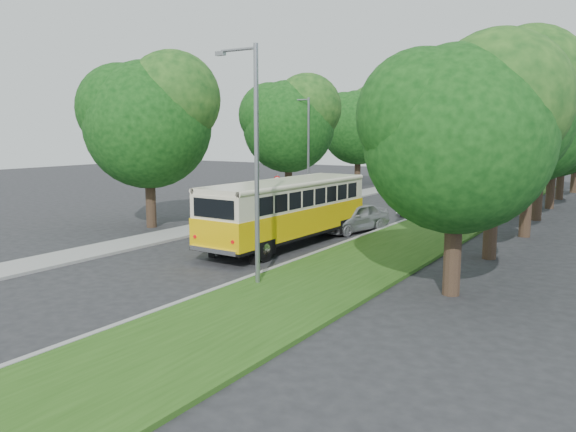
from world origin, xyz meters
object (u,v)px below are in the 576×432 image
Objects in this scene: vintage_bus at (287,212)px; car_silver at (353,217)px; car_blue at (422,196)px; lamppost_near at (254,157)px; lamppost_far at (307,147)px; car_white at (416,204)px; car_grey at (450,189)px.

car_silver is (0.98, 4.87, -0.76)m from vintage_bus.
car_blue is (-0.37, 11.80, -0.06)m from car_silver.
lamppost_near reaches higher than car_blue.
lamppost_far reaches higher than car_silver.
vintage_bus is (6.12, -12.11, -2.59)m from lamppost_far.
car_blue reaches higher than car_white.
car_silver reaches higher than car_grey.
car_white is at bearing 99.09° from car_silver.
lamppost_near reaches higher than car_white.
vintage_bus is 16.70m from car_blue.
lamppost_near is 1.65× the size of car_blue.
car_white is 0.77× the size of car_grey.
car_blue is (6.73, 4.56, -3.41)m from lamppost_far.
car_silver is (7.10, -7.24, -3.35)m from lamppost_far.
lamppost_near is 19.57m from car_white.
lamppost_near is 20.53m from lamppost_far.
car_blue is at bearing 89.53° from vintage_bus.
car_blue is 5.75m from car_grey.
car_silver reaches higher than car_white.
lamppost_far reaches higher than car_white.
car_blue is at bearing -87.63° from car_grey.
vintage_bus is at bearing 113.56° from lamppost_near.
car_blue is (-2.17, 23.06, -3.66)m from lamppost_near.
car_blue is (-0.96, 3.88, 0.05)m from car_white.
car_grey is (-0.71, 9.62, 0.07)m from car_white.
lamppost_near is 7.53m from vintage_bus.
car_silver is at bearing 99.10° from lamppost_near.
lamppost_far is 10.68m from car_silver.
car_white is at bearing -77.33° from car_blue.
car_blue is at bearing 105.19° from car_silver.
car_silver is 0.92× the size of car_blue.
vintage_bus is 12.92m from car_white.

